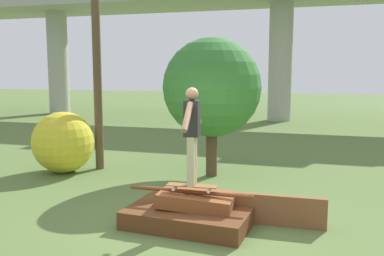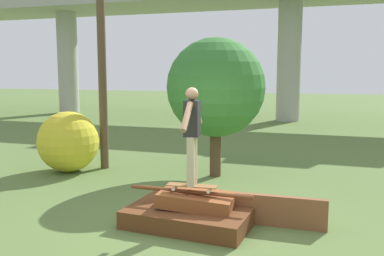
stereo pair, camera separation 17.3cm
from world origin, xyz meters
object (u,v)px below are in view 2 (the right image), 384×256
at_px(skateboard, 192,186).
at_px(bush_yellow_flowering, 68,142).
at_px(tree_behind_left, 216,88).
at_px(skater, 192,130).
at_px(utility_pole, 101,17).

distance_m(skateboard, bush_yellow_flowering, 4.61).
height_order(skateboard, tree_behind_left, tree_behind_left).
bearing_deg(tree_behind_left, skater, -81.26).
bearing_deg(skateboard, utility_pole, 136.82).
relative_size(skateboard, utility_pole, 0.11).
distance_m(skater, tree_behind_left, 3.22).
bearing_deg(utility_pole, tree_behind_left, 1.54).
bearing_deg(bush_yellow_flowering, utility_pole, 43.92).
distance_m(skater, bush_yellow_flowering, 4.67).
height_order(tree_behind_left, bush_yellow_flowering, tree_behind_left).
distance_m(tree_behind_left, bush_yellow_flowering, 3.70).
distance_m(utility_pole, bush_yellow_flowering, 3.02).
bearing_deg(bush_yellow_flowering, skateboard, -32.53).
distance_m(skateboard, tree_behind_left, 3.46).
height_order(skateboard, utility_pole, utility_pole).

